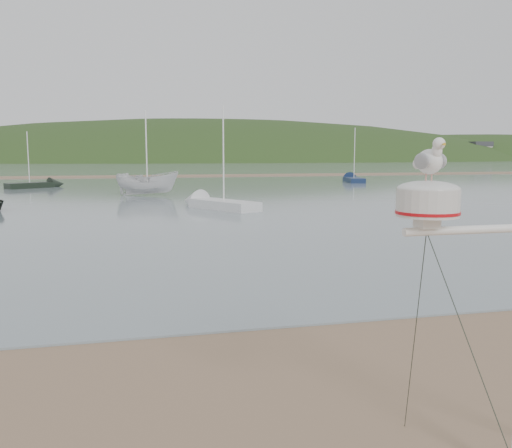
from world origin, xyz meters
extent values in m
cube|color=slate|center=(0.00, 132.00, 0.02)|extent=(560.00, 256.00, 0.04)
cube|color=#7D6048|center=(0.00, 70.00, 0.07)|extent=(560.00, 7.00, 0.07)
ellipsoid|color=#213716|center=(40.00, 235.00, -22.00)|extent=(400.00, 180.00, 80.00)
ellipsoid|color=#213716|center=(180.00, 235.00, -15.40)|extent=(300.00, 135.00, 56.00)
cube|color=beige|center=(-36.00, 196.00, 4.00)|extent=(8.40, 6.30, 8.00)
cube|color=beige|center=(-10.00, 196.00, 4.00)|extent=(8.40, 6.30, 8.00)
cube|color=beige|center=(16.00, 196.00, 4.00)|extent=(8.40, 6.30, 8.00)
cube|color=beige|center=(42.00, 196.00, 4.00)|extent=(8.40, 6.30, 8.00)
cube|color=beige|center=(68.00, 196.00, 4.00)|extent=(8.40, 6.30, 8.00)
cube|color=beige|center=(94.00, 196.00, 4.00)|extent=(8.40, 6.30, 8.00)
cube|color=beige|center=(120.00, 196.00, 4.00)|extent=(8.40, 6.30, 8.00)
cube|color=beige|center=(146.00, 196.00, 4.00)|extent=(8.40, 6.30, 8.00)
cylinder|color=white|center=(3.75, -0.96, 2.50)|extent=(1.41, 0.08, 0.08)
cube|color=white|center=(3.26, -0.96, 2.58)|extent=(0.17, 0.17, 0.10)
cylinder|color=silver|center=(3.26, -0.96, 2.75)|extent=(0.54, 0.54, 0.24)
cylinder|color=red|center=(3.26, -0.96, 2.67)|extent=(0.55, 0.55, 0.03)
ellipsoid|color=silver|center=(3.26, -0.96, 2.87)|extent=(0.54, 0.54, 0.15)
cylinder|color=tan|center=(3.24, -0.96, 2.99)|extent=(0.01, 0.01, 0.08)
cylinder|color=tan|center=(3.29, -0.96, 2.99)|extent=(0.01, 0.01, 0.08)
ellipsoid|color=white|center=(3.26, -0.96, 3.11)|extent=(0.18, 0.29, 0.22)
ellipsoid|color=#999CA0|center=(3.18, -0.97, 3.12)|extent=(0.06, 0.24, 0.14)
ellipsoid|color=#999CA0|center=(3.35, -0.97, 3.12)|extent=(0.06, 0.24, 0.14)
cone|color=white|center=(3.26, -0.81, 3.09)|extent=(0.10, 0.09, 0.10)
ellipsoid|color=white|center=(3.26, -1.07, 3.20)|extent=(0.09, 0.09, 0.13)
sphere|color=white|center=(3.26, -1.10, 3.26)|extent=(0.10, 0.10, 0.10)
cone|color=gold|center=(3.26, -1.15, 3.26)|extent=(0.02, 0.05, 0.02)
imported|color=silver|center=(2.28, 36.18, 2.38)|extent=(2.15, 2.11, 4.68)
cube|color=silver|center=(6.06, 24.85, 0.29)|extent=(3.63, 4.91, 0.50)
cone|color=silver|center=(4.60, 27.53, 0.29)|extent=(2.14, 2.20, 1.52)
cylinder|color=white|center=(6.06, 24.85, 3.16)|extent=(0.08, 0.08, 5.24)
cube|color=#132345|center=(24.94, 49.82, 0.29)|extent=(2.55, 5.10, 0.50)
cone|color=#132345|center=(25.59, 52.87, 0.29)|extent=(1.89, 2.00, 1.56)
cylinder|color=white|center=(24.94, 49.82, 3.23)|extent=(0.08, 0.08, 5.37)
cube|color=black|center=(-7.78, 47.35, 0.29)|extent=(4.16, 3.47, 0.50)
cone|color=black|center=(-5.61, 48.88, 0.29)|extent=(1.95, 1.92, 1.33)
cylinder|color=white|center=(-7.78, 47.35, 2.82)|extent=(0.08, 0.08, 4.56)
camera|label=1|loc=(0.70, -5.19, 3.18)|focal=38.00mm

